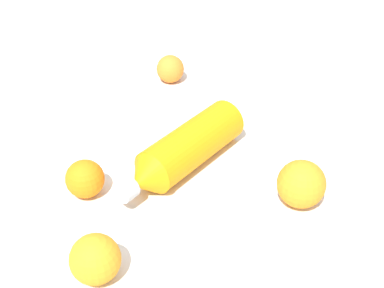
{
  "coord_description": "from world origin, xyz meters",
  "views": [
    {
      "loc": [
        0.51,
        -0.51,
        0.58
      ],
      "look_at": [
        -0.01,
        0.02,
        0.04
      ],
      "focal_mm": 48.0,
      "sensor_mm": 36.0,
      "label": 1
    }
  ],
  "objects": [
    {
      "name": "orange_3",
      "position": [
        -0.08,
        -0.17,
        0.03
      ],
      "size": [
        0.07,
        0.07,
        0.07
      ],
      "primitive_type": "sphere",
      "color": "orange",
      "rests_on": "ground_plane"
    },
    {
      "name": "water_bottle",
      "position": [
        -0.01,
        -0.0,
        0.04
      ],
      "size": [
        0.1,
        0.29,
        0.08
      ],
      "rotation": [
        0.0,
        0.0,
        4.81
      ],
      "color": "orange",
      "rests_on": "ground_plane"
    },
    {
      "name": "orange_2",
      "position": [
        0.19,
        0.07,
        0.04
      ],
      "size": [
        0.08,
        0.08,
        0.08
      ],
      "primitive_type": "sphere",
      "color": "orange",
      "rests_on": "ground_plane"
    },
    {
      "name": "ground_plane",
      "position": [
        0.0,
        0.0,
        0.0
      ],
      "size": [
        2.4,
        2.4,
        0.0
      ],
      "primitive_type": "plane",
      "color": "silver"
    },
    {
      "name": "orange_1",
      "position": [
        -0.26,
        0.21,
        0.03
      ],
      "size": [
        0.06,
        0.06,
        0.06
      ],
      "primitive_type": "sphere",
      "color": "orange",
      "rests_on": "ground_plane"
    },
    {
      "name": "orange_0",
      "position": [
        0.08,
        -0.26,
        0.04
      ],
      "size": [
        0.07,
        0.07,
        0.07
      ],
      "primitive_type": "sphere",
      "color": "orange",
      "rests_on": "ground_plane"
    }
  ]
}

